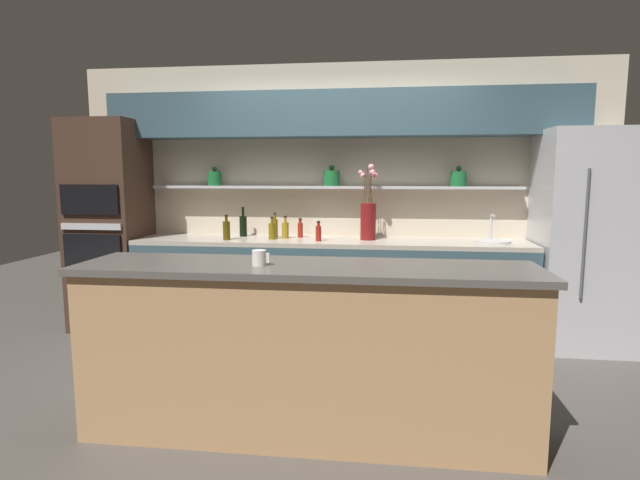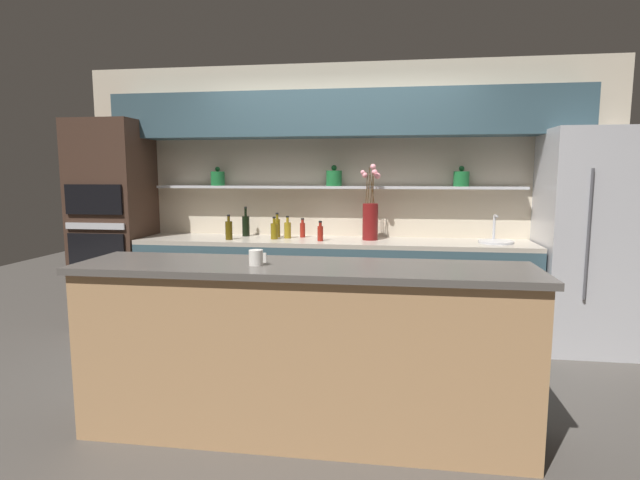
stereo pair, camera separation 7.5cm
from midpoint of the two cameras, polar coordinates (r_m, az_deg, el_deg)
The scene contains 16 objects.
ground_plane at distance 3.75m, azimuth 0.42°, elevation -16.62°, with size 12.00×12.00×0.00m, color #4C4742.
back_wall_unit at distance 4.94m, azimuth 2.91°, elevation 7.71°, with size 5.20×0.44×2.60m.
back_counter_unit at distance 4.78m, azimuth 1.74°, elevation -5.45°, with size 3.69×0.62×0.92m.
island_counter at distance 2.99m, azimuth -1.25°, elevation -12.46°, with size 2.64×0.61×1.02m.
refrigerator at distance 4.94m, azimuth 28.79°, elevation -0.10°, with size 0.80×0.73×1.92m.
oven_tower at distance 5.40m, azimuth -22.13°, elevation 1.59°, with size 0.67×0.64×2.06m.
flower_vase at distance 4.70m, azimuth 6.24°, elevation 2.63°, with size 0.19×0.17×0.71m.
sink_fixture at distance 4.77m, azimuth 19.88°, elevation -0.04°, with size 0.31×0.31×0.25m.
bottle_oil_0 at distance 4.90m, azimuth -4.47°, elevation 1.46°, with size 0.06×0.06×0.24m.
bottle_sauce_1 at distance 4.88m, azimuth -1.56°, elevation 1.24°, with size 0.05×0.05×0.19m.
bottle_oil_2 at distance 4.76m, azimuth -4.80°, elevation 1.08°, with size 0.07×0.07×0.21m.
bottle_oil_3 at distance 4.77m, azimuth -9.93°, elevation 1.15°, with size 0.07×0.07×0.24m.
bottle_oil_4 at distance 4.81m, azimuth -3.28°, elevation 1.19°, with size 0.07×0.07×0.22m.
bottle_wine_5 at distance 5.02m, azimuth -8.05°, elevation 1.66°, with size 0.07×0.07×0.29m.
bottle_sauce_6 at distance 4.60m, azimuth 0.50°, elevation 0.85°, with size 0.05×0.05×0.19m.
coffee_mug at distance 2.85m, azimuth -6.56°, elevation -2.01°, with size 0.10×0.08×0.09m.
Camera 2 is at (0.51, -3.38, 1.53)m, focal length 28.00 mm.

